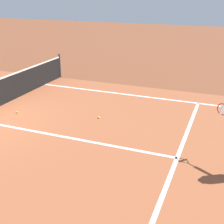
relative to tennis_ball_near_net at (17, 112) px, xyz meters
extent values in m
cube|color=white|center=(3.14, -4.97, -0.03)|extent=(0.10, 11.89, 0.01)
cube|color=white|center=(-0.97, -5.43, -0.03)|extent=(8.22, 0.10, 0.01)
cube|color=white|center=(-0.97, -2.23, -0.03)|extent=(0.10, 6.40, 0.01)
cylinder|color=#33383D|center=(4.43, 0.97, 0.50)|extent=(0.09, 0.09, 1.07)
torus|color=red|center=(-0.61, -6.29, 1.22)|extent=(0.16, 0.25, 0.28)
cylinder|color=silver|center=(-0.61, -6.29, 1.22)|extent=(0.22, 0.13, 0.25)
sphere|color=#CCE033|center=(0.00, 0.00, 0.00)|extent=(0.07, 0.07, 0.07)
sphere|color=#CCE033|center=(0.58, -2.68, 0.00)|extent=(0.07, 0.07, 0.07)
camera|label=1|loc=(-7.54, -6.33, 3.75)|focal=49.14mm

